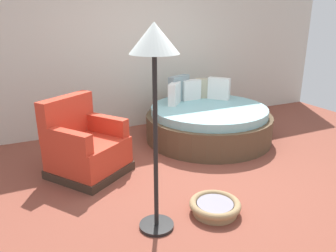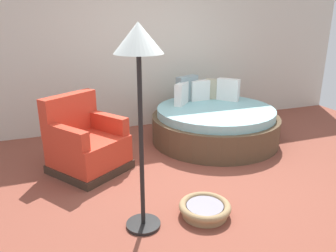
% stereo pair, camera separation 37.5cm
% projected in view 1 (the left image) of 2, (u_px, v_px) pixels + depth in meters
% --- Properties ---
extents(ground_plane, '(8.00, 8.00, 0.02)m').
position_uv_depth(ground_plane, '(193.00, 177.00, 4.04)').
color(ground_plane, brown).
extents(back_wall, '(8.00, 0.12, 2.68)m').
position_uv_depth(back_wall, '(129.00, 48.00, 5.49)').
color(back_wall, beige).
rests_on(back_wall, ground_plane).
extents(round_daybed, '(1.94, 1.94, 0.93)m').
position_uv_depth(round_daybed, '(208.00, 122.00, 5.21)').
color(round_daybed, brown).
rests_on(round_daybed, ground_plane).
extents(red_armchair, '(1.11, 1.11, 0.94)m').
position_uv_depth(red_armchair, '(85.00, 148.00, 4.04)').
color(red_armchair, '#38281E').
rests_on(red_armchair, ground_plane).
extents(pet_basket, '(0.51, 0.51, 0.13)m').
position_uv_depth(pet_basket, '(215.00, 206.00, 3.28)').
color(pet_basket, '#9E7F56').
rests_on(pet_basket, ground_plane).
extents(floor_lamp, '(0.40, 0.40, 1.82)m').
position_uv_depth(floor_lamp, '(154.00, 60.00, 2.60)').
color(floor_lamp, black).
rests_on(floor_lamp, ground_plane).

